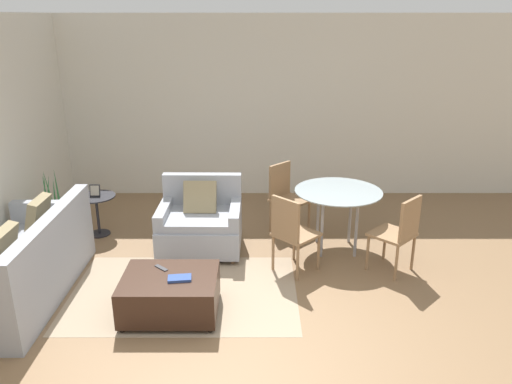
{
  "coord_description": "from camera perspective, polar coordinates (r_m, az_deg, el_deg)",
  "views": [
    {
      "loc": [
        0.21,
        -3.65,
        2.72
      ],
      "look_at": [
        0.23,
        1.88,
        0.75
      ],
      "focal_mm": 35.0,
      "sensor_mm": 36.0,
      "label": 1
    }
  ],
  "objects": [
    {
      "name": "book_stack",
      "position": [
        4.77,
        -8.92,
        -9.73
      ],
      "size": [
        0.23,
        0.15,
        0.03
      ],
      "color": "#2D478C",
      "rests_on": "ottoman"
    },
    {
      "name": "side_table",
      "position": [
        6.75,
        -17.94,
        -1.68
      ],
      "size": [
        0.5,
        0.5,
        0.54
      ],
      "color": "black",
      "rests_on": "ground_plane"
    },
    {
      "name": "armchair",
      "position": [
        6.09,
        -6.57,
        -3.56
      ],
      "size": [
        0.98,
        0.85,
        0.87
      ],
      "color": "#999EA8",
      "rests_on": "ground_plane"
    },
    {
      "name": "dining_chair_far_left",
      "position": [
        6.54,
        3.15,
        -0.12
      ],
      "size": [
        0.59,
        0.59,
        0.9
      ],
      "color": "#93704C",
      "rests_on": "ground_plane"
    },
    {
      "name": "dining_chair_near_left",
      "position": [
        5.45,
        3.85,
        -4.32
      ],
      "size": [
        0.59,
        0.59,
        0.9
      ],
      "color": "#93704C",
      "rests_on": "ground_plane"
    },
    {
      "name": "potted_plant",
      "position": [
        6.94,
        -22.35,
        -3.38
      ],
      "size": [
        0.43,
        0.43,
        0.94
      ],
      "color": "maroon",
      "rests_on": "ground_plane"
    },
    {
      "name": "wall_back",
      "position": [
        7.74,
        -1.77,
        9.58
      ],
      "size": [
        12.0,
        0.06,
        2.75
      ],
      "color": "beige",
      "rests_on": "ground_plane"
    },
    {
      "name": "area_rug",
      "position": [
        5.34,
        -8.38,
        -11.24
      ],
      "size": [
        2.33,
        1.56,
        0.01
      ],
      "color": "gray",
      "rests_on": "ground_plane"
    },
    {
      "name": "ground_plane",
      "position": [
        4.56,
        -2.9,
        -17.08
      ],
      "size": [
        20.0,
        20.0,
        0.0
      ],
      "primitive_type": "plane",
      "color": "brown"
    },
    {
      "name": "ottoman",
      "position": [
        4.92,
        -9.96,
        -11.33
      ],
      "size": [
        0.9,
        0.71,
        0.39
      ],
      "color": "#382319",
      "rests_on": "ground_plane"
    },
    {
      "name": "picture_frame",
      "position": [
        6.67,
        -18.14,
        0.15
      ],
      "size": [
        0.13,
        0.06,
        0.15
      ],
      "color": "black",
      "rests_on": "side_table"
    },
    {
      "name": "tv_remote_primary",
      "position": [
        4.99,
        -10.97,
        -8.53
      ],
      "size": [
        0.15,
        0.14,
        0.01
      ],
      "color": "#333338",
      "rests_on": "ottoman"
    },
    {
      "name": "dining_chair_near_right",
      "position": [
        5.65,
        15.93,
        -4.15
      ],
      "size": [
        0.59,
        0.59,
        0.9
      ],
      "color": "#93704C",
      "rests_on": "ground_plane"
    },
    {
      "name": "dining_table",
      "position": [
        6.0,
        9.14,
        -0.68
      ],
      "size": [
        1.04,
        1.04,
        0.76
      ],
      "color": "#99A8AD",
      "rests_on": "ground_plane"
    },
    {
      "name": "couch",
      "position": [
        5.62,
        -25.42,
        -8.03
      ],
      "size": [
        0.94,
        2.0,
        0.9
      ],
      "color": "#999EA8",
      "rests_on": "ground_plane"
    }
  ]
}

